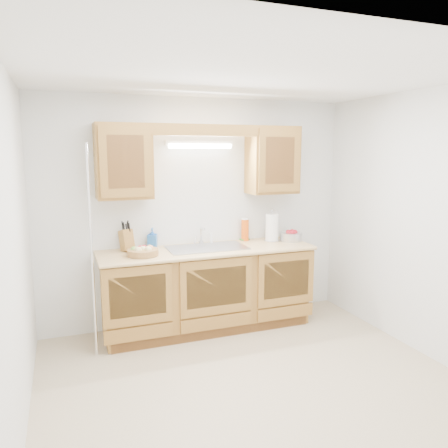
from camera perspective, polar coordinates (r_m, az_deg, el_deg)
name	(u,v)px	position (r m, az deg, el deg)	size (l,w,h in m)	color
room	(253,236)	(3.52, 3.84, -1.61)	(3.52, 3.50, 2.50)	tan
base_cabinets	(207,289)	(4.81, -2.21, -8.51)	(2.20, 0.60, 0.86)	#A0702F
countertop	(207,250)	(4.68, -2.18, -3.43)	(2.30, 0.63, 0.04)	tan
upper_cabinet_left	(123,161)	(4.52, -13.00, 7.97)	(0.55, 0.33, 0.75)	#A0702F
upper_cabinet_right	(272,160)	(5.02, 6.33, 8.28)	(0.55, 0.33, 0.75)	#A0702F
valance	(206,130)	(4.57, -2.30, 12.16)	(2.20, 0.05, 0.12)	#A0702F
fluorescent_fixture	(200,145)	(4.78, -3.16, 10.32)	(0.76, 0.08, 0.08)	white
sink	(207,254)	(4.71, -2.26, -4.00)	(0.84, 0.46, 0.36)	#9E9EA3
wire_shelf_pole	(92,253)	(4.19, -16.88, -3.69)	(0.03, 0.03, 2.00)	silver
outlet_plate	(274,217)	(5.27, 6.59, 0.96)	(0.08, 0.01, 0.12)	white
fruit_basket	(143,251)	(4.42, -10.56, -3.53)	(0.39, 0.39, 0.10)	#AE7946
knife_block	(127,240)	(4.65, -12.60, -2.03)	(0.16, 0.21, 0.32)	#A0702F
orange_canister	(245,229)	(5.06, 2.76, -0.72)	(0.10, 0.10, 0.26)	#E9570C
soap_bottle	(152,238)	(4.76, -9.35, -1.78)	(0.10, 0.10, 0.21)	#2360AF
sponge	(244,240)	(5.09, 2.69, -2.05)	(0.12, 0.10, 0.02)	#CC333F
paper_towel	(272,228)	(5.05, 6.29, -0.49)	(0.18, 0.18, 0.37)	silver
apple_bowl	(291,236)	(5.11, 8.73, -1.55)	(0.33, 0.33, 0.13)	silver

